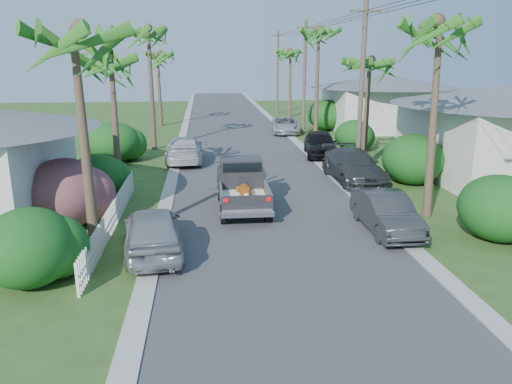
{
  "coord_description": "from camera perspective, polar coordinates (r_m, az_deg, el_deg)",
  "views": [
    {
      "loc": [
        -2.54,
        -12.54,
        6.24
      ],
      "look_at": [
        -0.71,
        5.07,
        1.4
      ],
      "focal_mm": 35.0,
      "sensor_mm": 36.0,
      "label": 1
    }
  ],
  "objects": [
    {
      "name": "parked_car_rd",
      "position": [
        41.84,
        3.39,
        7.61
      ],
      "size": [
        2.71,
        4.99,
        1.33
      ],
      "primitive_type": "imported",
      "rotation": [
        0.0,
        0.0,
        -0.11
      ],
      "color": "silver",
      "rests_on": "ground"
    },
    {
      "name": "palm_l_c",
      "position": [
        34.75,
        -12.23,
        17.73
      ],
      "size": [
        4.4,
        4.4,
        9.2
      ],
      "color": "brown",
      "rests_on": "ground"
    },
    {
      "name": "utility_pole_b",
      "position": [
        26.85,
        11.97,
        11.47
      ],
      "size": [
        1.6,
        0.26,
        9.0
      ],
      "color": "brown",
      "rests_on": "ground"
    },
    {
      "name": "parked_car_rf",
      "position": [
        32.31,
        7.37,
        5.49
      ],
      "size": [
        2.48,
        4.93,
        1.61
      ],
      "primitive_type": "imported",
      "rotation": [
        0.0,
        0.0,
        -0.12
      ],
      "color": "black",
      "rests_on": "ground"
    },
    {
      "name": "palm_r_a",
      "position": [
        20.57,
        20.54,
        17.68
      ],
      "size": [
        4.4,
        4.4,
        8.7
      ],
      "color": "brown",
      "rests_on": "ground"
    },
    {
      "name": "shrub_l_b",
      "position": [
        19.89,
        -21.06,
        -0.13
      ],
      "size": [
        3.0,
        3.3,
        2.6
      ],
      "primitive_type": "ellipsoid",
      "color": "#C71C69",
      "rests_on": "ground"
    },
    {
      "name": "palm_r_c",
      "position": [
        39.56,
        7.19,
        17.89
      ],
      "size": [
        4.4,
        4.4,
        9.4
      ],
      "color": "brown",
      "rests_on": "ground"
    },
    {
      "name": "picket_fence",
      "position": [
        19.24,
        -16.02,
        -2.68
      ],
      "size": [
        0.1,
        11.0,
        1.0
      ],
      "primitive_type": "cube",
      "color": "white",
      "rests_on": "ground"
    },
    {
      "name": "palm_r_b",
      "position": [
        29.02,
        12.84,
        14.36
      ],
      "size": [
        4.4,
        4.4,
        7.2
      ],
      "color": "brown",
      "rests_on": "ground"
    },
    {
      "name": "shrub_l_a",
      "position": [
        15.31,
        -24.57,
        -5.78
      ],
      "size": [
        2.6,
        2.86,
        2.2
      ],
      "primitive_type": "ellipsoid",
      "color": "#134517",
      "rests_on": "ground"
    },
    {
      "name": "palm_l_a",
      "position": [
        15.98,
        -20.07,
        16.9
      ],
      "size": [
        4.4,
        4.4,
        8.2
      ],
      "color": "brown",
      "rests_on": "ground"
    },
    {
      "name": "curb_right",
      "position": [
        38.66,
        4.36,
        6.01
      ],
      "size": [
        0.6,
        100.0,
        0.06
      ],
      "primitive_type": "cube",
      "color": "#A5A39E",
      "rests_on": "ground"
    },
    {
      "name": "pickup_truck",
      "position": [
        21.14,
        -1.64,
        0.97
      ],
      "size": [
        1.98,
        5.12,
        2.06
      ],
      "color": "black",
      "rests_on": "ground"
    },
    {
      "name": "parked_car_lf",
      "position": [
        30.54,
        -8.19,
        4.83
      ],
      "size": [
        2.23,
        5.35,
        1.55
      ],
      "primitive_type": "imported",
      "rotation": [
        0.0,
        0.0,
        3.15
      ],
      "color": "silver",
      "rests_on": "ground"
    },
    {
      "name": "road",
      "position": [
        38.14,
        -2.04,
        5.88
      ],
      "size": [
        8.0,
        100.0,
        0.02
      ],
      "primitive_type": "cube",
      "color": "#38383A",
      "rests_on": "ground"
    },
    {
      "name": "curb_left",
      "position": [
        38.09,
        -8.54,
        5.74
      ],
      "size": [
        0.6,
        100.0,
        0.06
      ],
      "primitive_type": "cube",
      "color": "#A5A39E",
      "rests_on": "ground"
    },
    {
      "name": "parked_car_ln",
      "position": [
        16.54,
        -11.71,
        -4.33
      ],
      "size": [
        2.37,
        4.74,
        1.55
      ],
      "primitive_type": "imported",
      "rotation": [
        0.0,
        0.0,
        3.26
      ],
      "color": "#A1A4A8",
      "rests_on": "ground"
    },
    {
      "name": "palm_l_d",
      "position": [
        46.71,
        -11.19,
        15.27
      ],
      "size": [
        4.4,
        4.4,
        7.7
      ],
      "color": "brown",
      "rests_on": "ground"
    },
    {
      "name": "parked_car_rn",
      "position": [
        18.8,
        14.66,
        -2.34
      ],
      "size": [
        1.51,
        4.28,
        1.41
      ],
      "primitive_type": "imported",
      "rotation": [
        0.0,
        0.0,
        0.0
      ],
      "color": "#2A2C2F",
      "rests_on": "ground"
    },
    {
      "name": "palm_l_b",
      "position": [
        24.91,
        -16.31,
        14.49
      ],
      "size": [
        4.4,
        4.4,
        7.4
      ],
      "color": "brown",
      "rests_on": "ground"
    },
    {
      "name": "house_right_near",
      "position": [
        29.32,
        26.29,
        5.84
      ],
      "size": [
        8.0,
        9.0,
        4.8
      ],
      "color": "silver",
      "rests_on": "ground"
    },
    {
      "name": "shrub_r_c",
      "position": [
        34.44,
        11.16,
        6.34
      ],
      "size": [
        2.6,
        2.86,
        2.1
      ],
      "primitive_type": "ellipsoid",
      "color": "#134517",
      "rests_on": "ground"
    },
    {
      "name": "house_right_far",
      "position": [
        45.47,
        14.28,
        9.64
      ],
      "size": [
        9.0,
        8.0,
        4.6
      ],
      "color": "silver",
      "rests_on": "ground"
    },
    {
      "name": "parked_car_rm",
      "position": [
        26.02,
        11.07,
        2.91
      ],
      "size": [
        2.42,
        5.52,
        1.58
      ],
      "primitive_type": "imported",
      "rotation": [
        0.0,
        0.0,
        0.04
      ],
      "color": "#2E3233",
      "rests_on": "ground"
    },
    {
      "name": "shrub_l_c",
      "position": [
        23.64,
        -17.64,
        1.76
      ],
      "size": [
        2.4,
        2.64,
        2.0
      ],
      "primitive_type": "ellipsoid",
      "color": "#134517",
      "rests_on": "ground"
    },
    {
      "name": "shrub_l_d",
      "position": [
        31.43,
        -15.93,
        5.48
      ],
      "size": [
        3.2,
        3.52,
        2.4
      ],
      "primitive_type": "ellipsoid",
      "color": "#134517",
      "rests_on": "ground"
    },
    {
      "name": "palm_r_d",
      "position": [
        53.31,
        3.98,
        15.79
      ],
      "size": [
        4.4,
        4.4,
        8.0
      ],
      "color": "brown",
      "rests_on": "ground"
    },
    {
      "name": "shrub_r_a",
      "position": [
        19.24,
        26.16,
        -1.66
      ],
      "size": [
        2.8,
        3.08,
        2.3
      ],
      "primitive_type": "ellipsoid",
      "color": "#134517",
      "rests_on": "ground"
    },
    {
      "name": "shrub_r_d",
      "position": [
        44.1,
        8.03,
        8.72
      ],
      "size": [
        3.2,
        3.52,
        2.6
      ],
      "primitive_type": "ellipsoid",
      "color": "#134517",
      "rests_on": "ground"
    },
    {
      "name": "shrub_r_b",
      "position": [
        26.19,
        17.48,
        3.6
      ],
      "size": [
        3.0,
        3.3,
        2.5
      ],
      "primitive_type": "ellipsoid",
      "color": "#134517",
      "rests_on": "ground"
    },
    {
      "name": "utility_pole_c",
      "position": [
        41.38,
        5.56,
        12.95
      ],
      "size": [
        1.6,
        0.26,
        9.0
      ],
      "color": "brown",
      "rests_on": "ground"
    },
    {
      "name": "utility_pole_d",
      "position": [
        56.16,
        2.48,
        13.61
      ],
      "size": [
        1.6,
        0.26,
        9.0
      ],
      "color": "brown",
      "rests_on": "ground"
    },
    {
      "name": "ground",
      "position": [
        14.23,
        5.05,
        -10.77
      ],
      "size": [
        120.0,
        120.0,
        0.0
      ],
      "primitive_type": "plane",
      "color": "#2E4F1D",
      "rests_on": "ground"
    }
  ]
}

